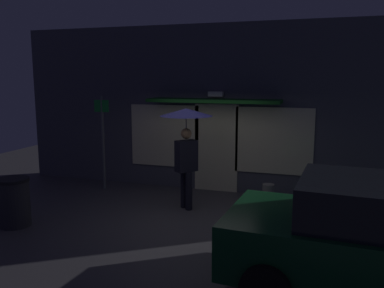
{
  "coord_description": "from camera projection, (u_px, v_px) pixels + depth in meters",
  "views": [
    {
      "loc": [
        2.45,
        -7.44,
        2.85
      ],
      "look_at": [
        -0.13,
        0.61,
        1.44
      ],
      "focal_mm": 37.59,
      "sensor_mm": 36.0,
      "label": 1
    }
  ],
  "objects": [
    {
      "name": "street_sign_post",
      "position": [
        103.0,
        137.0,
        10.18
      ],
      "size": [
        0.4,
        0.07,
        2.39
      ],
      "color": "#595B60",
      "rests_on": "ground"
    },
    {
      "name": "sidewalk_bollard",
      "position": [
        268.0,
        196.0,
        8.8
      ],
      "size": [
        0.26,
        0.26,
        0.55
      ],
      "primitive_type": "cylinder",
      "color": "slate",
      "rests_on": "ground"
    },
    {
      "name": "trash_bin",
      "position": [
        14.0,
        202.0,
        7.74
      ],
      "size": [
        0.6,
        0.6,
        0.94
      ],
      "color": "#2D2D33",
      "rests_on": "ground"
    },
    {
      "name": "ground_plane",
      "position": [
        189.0,
        219.0,
        8.2
      ],
      "size": [
        18.0,
        18.0,
        0.0
      ],
      "primitive_type": "plane",
      "color": "#423F44"
    },
    {
      "name": "building_facade",
      "position": [
        218.0,
        109.0,
        10.06
      ],
      "size": [
        10.77,
        1.0,
        4.14
      ],
      "color": "#4C4C56",
      "rests_on": "ground"
    },
    {
      "name": "person_with_umbrella",
      "position": [
        186.0,
        132.0,
        8.57
      ],
      "size": [
        1.13,
        1.13,
        2.2
      ],
      "rotation": [
        0.0,
        0.0,
        -2.25
      ],
      "color": "black",
      "rests_on": "ground"
    }
  ]
}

